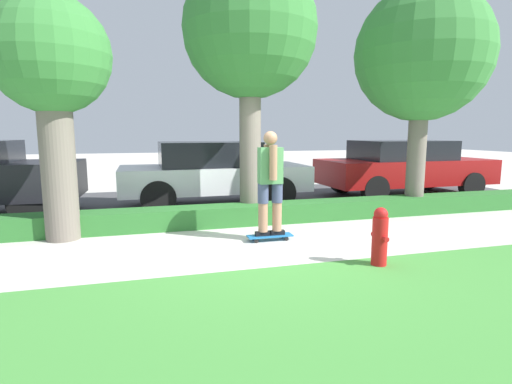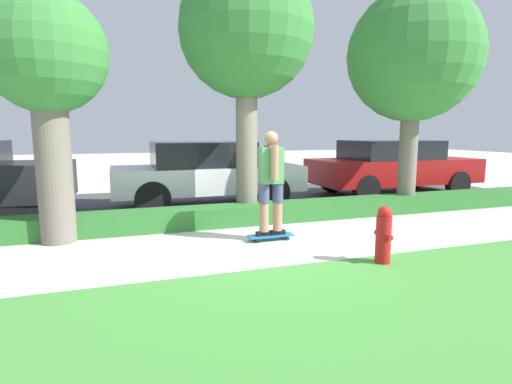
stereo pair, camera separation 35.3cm
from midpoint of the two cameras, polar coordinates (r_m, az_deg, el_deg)
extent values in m
plane|color=beige|center=(6.31, -0.77, -7.79)|extent=(60.00, 60.00, 0.00)
cube|color=#47933D|center=(3.77, 14.22, -19.73)|extent=(17.86, 4.00, 0.01)
cube|color=#474749|center=(10.29, -7.94, -1.44)|extent=(17.86, 5.00, 0.01)
cube|color=#2D702D|center=(7.76, -4.39, -3.28)|extent=(17.86, 0.60, 0.37)
cube|color=#1E6BAD|center=(6.65, 0.58, -6.24)|extent=(0.75, 0.24, 0.02)
cylinder|color=black|center=(6.66, 2.93, -6.61)|extent=(0.07, 0.04, 0.07)
cylinder|color=black|center=(6.82, 2.38, -6.24)|extent=(0.07, 0.04, 0.07)
cylinder|color=black|center=(6.50, -1.31, -7.00)|extent=(0.07, 0.04, 0.07)
cylinder|color=black|center=(6.66, -1.77, -6.60)|extent=(0.07, 0.04, 0.07)
cube|color=black|center=(6.60, -0.41, -5.95)|extent=(0.26, 0.09, 0.07)
cylinder|color=#A37556|center=(6.50, -0.42, -2.27)|extent=(0.15, 0.15, 0.79)
cylinder|color=#3D4766|center=(6.46, -0.42, -0.21)|extent=(0.18, 0.18, 0.32)
cube|color=black|center=(6.67, 1.56, -5.78)|extent=(0.26, 0.09, 0.07)
cylinder|color=#A37556|center=(6.58, 1.58, -2.15)|extent=(0.15, 0.15, 0.79)
cylinder|color=#3D4766|center=(6.54, 1.59, -0.11)|extent=(0.18, 0.18, 0.32)
cube|color=#519356|center=(6.45, 0.60, 3.80)|extent=(0.38, 0.21, 0.58)
cylinder|color=#A37556|center=(6.29, 1.07, 4.22)|extent=(0.12, 0.12, 0.55)
cylinder|color=#A37556|center=(6.59, 0.15, 4.42)|extent=(0.12, 0.12, 0.55)
sphere|color=#A37556|center=(6.43, 0.60, 7.70)|extent=(0.22, 0.22, 0.22)
cylinder|color=#70665B|center=(7.20, -28.16, 3.25)|extent=(0.54, 0.54, 2.47)
sphere|color=#387F38|center=(7.28, -29.17, 17.06)|extent=(1.86, 1.86, 1.86)
cylinder|color=#70665B|center=(7.98, -2.61, 6.54)|extent=(0.42, 0.42, 2.99)
sphere|color=#387F38|center=(8.20, -2.72, 22.14)|extent=(2.58, 2.58, 2.58)
cylinder|color=#70665B|center=(9.52, 19.91, 5.30)|extent=(0.40, 0.40, 2.64)
sphere|color=#387F38|center=(9.65, 20.57, 17.82)|extent=(2.83, 2.83, 2.83)
cylinder|color=black|center=(9.05, -31.87, -1.65)|extent=(0.75, 0.21, 0.75)
cylinder|color=black|center=(10.61, -29.91, -0.17)|extent=(0.75, 0.21, 0.75)
cube|color=silver|center=(9.70, -7.90, 1.96)|extent=(4.44, 1.88, 0.59)
cube|color=black|center=(9.63, -8.75, 5.38)|extent=(2.32, 1.64, 0.57)
cylinder|color=black|center=(9.29, 1.45, -0.10)|extent=(0.76, 0.22, 0.76)
cylinder|color=black|center=(10.88, -1.59, 1.17)|extent=(0.76, 0.22, 0.76)
cylinder|color=black|center=(8.75, -15.66, -0.95)|extent=(0.76, 0.22, 0.76)
cylinder|color=black|center=(10.42, -16.16, 0.51)|extent=(0.76, 0.22, 0.76)
cube|color=maroon|center=(12.05, 18.26, 2.94)|extent=(4.81, 2.00, 0.67)
cube|color=black|center=(11.92, 17.84, 5.78)|extent=(2.51, 1.74, 0.52)
cylinder|color=black|center=(12.38, 26.16, 1.07)|extent=(0.70, 0.23, 0.70)
cylinder|color=black|center=(13.69, 20.95, 2.02)|extent=(0.70, 0.23, 0.70)
cylinder|color=black|center=(10.52, 14.58, 0.49)|extent=(0.70, 0.23, 0.70)
cylinder|color=black|center=(12.03, 9.98, 1.62)|extent=(0.70, 0.23, 0.70)
cylinder|color=red|center=(5.66, 16.02, -6.59)|extent=(0.21, 0.21, 0.66)
sphere|color=red|center=(5.58, 16.18, -2.90)|extent=(0.19, 0.19, 0.19)
cylinder|color=red|center=(5.56, 16.65, -6.18)|extent=(0.07, 0.12, 0.07)
cylinder|color=red|center=(5.73, 15.46, -5.71)|extent=(0.07, 0.12, 0.07)
camera|label=1|loc=(0.18, 88.50, 0.23)|focal=28.00mm
camera|label=2|loc=(0.18, -91.50, -0.23)|focal=28.00mm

